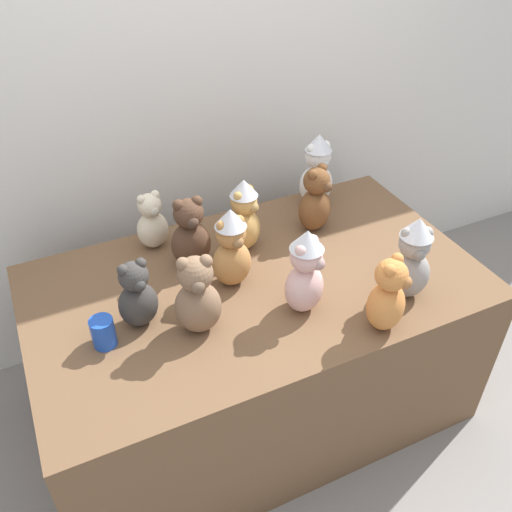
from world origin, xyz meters
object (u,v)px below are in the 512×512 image
(teddy_bear_caramel, at_px, (231,248))
(display_table, at_px, (256,346))
(teddy_bear_charcoal, at_px, (137,296))
(teddy_bear_cream, at_px, (152,222))
(teddy_bear_ginger, at_px, (388,296))
(teddy_bear_honey, at_px, (244,216))
(party_cup_blue, at_px, (103,332))
(teddy_bear_cocoa, at_px, (190,235))
(teddy_bear_snow, at_px, (317,171))
(teddy_bear_chestnut, at_px, (315,201))
(teddy_bear_ash, at_px, (412,259))
(teddy_bear_mocha, at_px, (197,297))
(teddy_bear_blush, at_px, (305,272))

(teddy_bear_caramel, bearing_deg, display_table, -24.95)
(teddy_bear_charcoal, height_order, teddy_bear_cream, teddy_bear_charcoal)
(teddy_bear_ginger, xyz_separation_m, teddy_bear_caramel, (-0.38, 0.44, 0.03))
(teddy_bear_charcoal, distance_m, teddy_bear_honey, 0.57)
(party_cup_blue, bearing_deg, display_table, 7.93)
(display_table, distance_m, teddy_bear_cocoa, 0.58)
(teddy_bear_snow, height_order, teddy_bear_cream, teddy_bear_snow)
(teddy_bear_chestnut, xyz_separation_m, teddy_bear_ash, (0.09, -0.52, 0.03))
(teddy_bear_mocha, xyz_separation_m, teddy_bear_honey, (0.34, 0.37, 0.01))
(teddy_bear_ash, relative_size, party_cup_blue, 3.09)
(teddy_bear_blush, bearing_deg, teddy_bear_ginger, -72.51)
(display_table, bearing_deg, teddy_bear_cream, 126.59)
(teddy_bear_cocoa, bearing_deg, teddy_bear_ginger, -48.83)
(teddy_bear_cocoa, distance_m, teddy_bear_chestnut, 0.56)
(display_table, height_order, teddy_bear_ash, teddy_bear_ash)
(teddy_bear_blush, relative_size, teddy_bear_cocoa, 1.11)
(teddy_bear_ginger, distance_m, teddy_bear_mocha, 0.64)
(teddy_bear_cocoa, xyz_separation_m, teddy_bear_chestnut, (0.56, 0.01, -0.00))
(teddy_bear_blush, xyz_separation_m, teddy_bear_chestnut, (0.29, 0.43, -0.03))
(teddy_bear_blush, relative_size, teddy_bear_cream, 1.34)
(teddy_bear_snow, relative_size, party_cup_blue, 3.14)
(display_table, distance_m, teddy_bear_caramel, 0.54)
(teddy_bear_ash, xyz_separation_m, party_cup_blue, (-1.07, 0.22, -0.11))
(teddy_bear_cream, height_order, party_cup_blue, teddy_bear_cream)
(teddy_bear_chestnut, relative_size, teddy_bear_caramel, 0.90)
(display_table, relative_size, party_cup_blue, 15.74)
(teddy_bear_cocoa, bearing_deg, teddy_bear_ash, -34.98)
(teddy_bear_chestnut, bearing_deg, teddy_bear_snow, 31.44)
(display_table, relative_size, teddy_bear_ginger, 5.91)
(display_table, xyz_separation_m, teddy_bear_charcoal, (-0.46, -0.03, 0.50))
(teddy_bear_ginger, relative_size, teddy_bear_caramel, 0.88)
(teddy_bear_snow, distance_m, teddy_bear_cream, 0.78)
(teddy_bear_cocoa, xyz_separation_m, teddy_bear_mocha, (-0.10, -0.35, 0.00))
(teddy_bear_mocha, height_order, teddy_bear_honey, teddy_bear_honey)
(teddy_bear_chestnut, bearing_deg, teddy_bear_mocha, -178.26)
(teddy_bear_mocha, bearing_deg, party_cup_blue, -178.43)
(teddy_bear_blush, bearing_deg, teddy_bear_caramel, 97.71)
(teddy_bear_chestnut, bearing_deg, teddy_bear_ash, -107.10)
(teddy_bear_mocha, xyz_separation_m, teddy_bear_snow, (0.77, 0.54, 0.02))
(teddy_bear_charcoal, height_order, teddy_bear_honey, teddy_bear_honey)
(teddy_bear_charcoal, bearing_deg, teddy_bear_cocoa, 31.81)
(teddy_bear_charcoal, xyz_separation_m, party_cup_blue, (-0.14, -0.05, -0.07))
(teddy_bear_snow, relative_size, teddy_bear_cream, 1.35)
(party_cup_blue, bearing_deg, teddy_bear_caramel, 12.41)
(teddy_bear_ginger, height_order, teddy_bear_caramel, teddy_bear_caramel)
(teddy_bear_snow, distance_m, teddy_bear_chestnut, 0.21)
(teddy_bear_snow, height_order, teddy_bear_caramel, teddy_bear_snow)
(teddy_bear_charcoal, bearing_deg, teddy_bear_ash, -24.85)
(teddy_bear_cocoa, distance_m, teddy_bear_ginger, 0.78)
(teddy_bear_cocoa, xyz_separation_m, teddy_bear_honey, (0.23, 0.01, 0.01))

